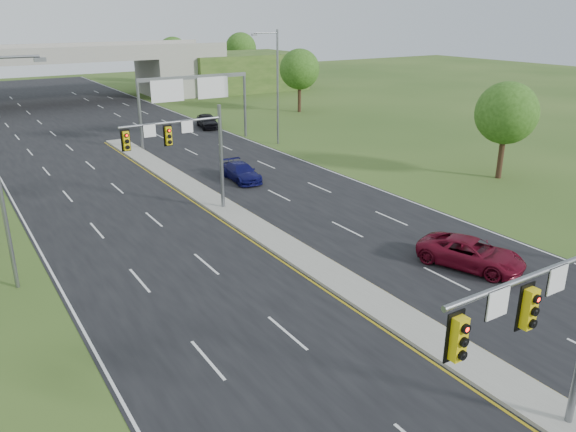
% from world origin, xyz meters
% --- Properties ---
extents(ground, '(240.00, 240.00, 0.00)m').
position_xyz_m(ground, '(0.00, 0.00, 0.00)').
color(ground, '#304C1B').
rests_on(ground, ground).
extents(road, '(24.00, 160.00, 0.02)m').
position_xyz_m(road, '(0.00, 35.00, 0.01)').
color(road, black).
rests_on(road, ground).
extents(median, '(2.00, 54.00, 0.16)m').
position_xyz_m(median, '(0.00, 23.00, 0.10)').
color(median, gray).
rests_on(median, road).
extents(lane_markings, '(23.72, 160.00, 0.01)m').
position_xyz_m(lane_markings, '(-0.60, 28.91, 0.02)').
color(lane_markings, gold).
rests_on(lane_markings, road).
extents(signal_mast_near, '(6.62, 0.60, 7.00)m').
position_xyz_m(signal_mast_near, '(-2.26, -0.07, 4.73)').
color(signal_mast_near, slate).
rests_on(signal_mast_near, ground).
extents(signal_mast_far, '(6.62, 0.60, 7.00)m').
position_xyz_m(signal_mast_far, '(-2.26, 24.93, 4.73)').
color(signal_mast_far, slate).
rests_on(signal_mast_far, ground).
extents(sign_gantry, '(11.58, 0.44, 6.67)m').
position_xyz_m(sign_gantry, '(6.68, 44.92, 5.24)').
color(sign_gantry, slate).
rests_on(sign_gantry, ground).
extents(overpass, '(80.00, 14.00, 8.10)m').
position_xyz_m(overpass, '(0.00, 80.00, 3.55)').
color(overpass, gray).
rests_on(overpass, ground).
extents(lightpole_l_mid, '(2.85, 0.25, 11.00)m').
position_xyz_m(lightpole_l_mid, '(-13.30, 20.00, 6.10)').
color(lightpole_l_mid, slate).
rests_on(lightpole_l_mid, ground).
extents(lightpole_r_far, '(2.85, 0.25, 11.00)m').
position_xyz_m(lightpole_r_far, '(13.30, 40.00, 6.10)').
color(lightpole_r_far, slate).
rests_on(lightpole_r_far, ground).
extents(tree_r_near, '(4.80, 4.80, 7.60)m').
position_xyz_m(tree_r_near, '(22.00, 20.00, 5.18)').
color(tree_r_near, '#382316').
rests_on(tree_r_near, ground).
extents(tree_r_mid, '(5.20, 5.20, 8.12)m').
position_xyz_m(tree_r_mid, '(26.00, 55.00, 5.51)').
color(tree_r_mid, '#382316').
rests_on(tree_r_mid, ground).
extents(tree_back_c, '(5.60, 5.60, 8.32)m').
position_xyz_m(tree_back_c, '(24.00, 94.00, 5.51)').
color(tree_back_c, '#382316').
rests_on(tree_back_c, ground).
extents(tree_back_d, '(6.00, 6.00, 8.85)m').
position_xyz_m(tree_back_d, '(38.00, 94.00, 5.84)').
color(tree_back_d, '#382316').
rests_on(tree_back_d, ground).
extents(car_far_a, '(4.19, 5.94, 1.51)m').
position_xyz_m(car_far_a, '(6.80, 9.83, 0.77)').
color(car_far_a, '#60091B').
rests_on(car_far_a, road).
extents(car_far_b, '(2.23, 4.80, 1.36)m').
position_xyz_m(car_far_b, '(4.23, 30.34, 0.70)').
color(car_far_b, '#0C0C48').
rests_on(car_far_b, road).
extents(car_far_c, '(2.75, 4.93, 1.59)m').
position_xyz_m(car_far_c, '(11.00, 51.41, 0.81)').
color(car_far_c, black).
rests_on(car_far_c, road).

